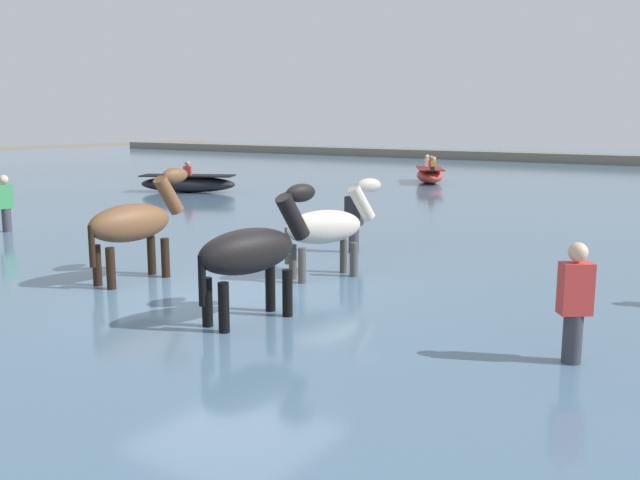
# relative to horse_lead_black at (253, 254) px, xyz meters

# --- Properties ---
(ground_plane) EXTENTS (120.00, 120.00, 0.00)m
(ground_plane) POSITION_rel_horse_lead_black_xyz_m (-0.92, 0.68, -1.20)
(ground_plane) COLOR #756B56
(water_surface) EXTENTS (90.00, 90.00, 0.36)m
(water_surface) POSITION_rel_horse_lead_black_xyz_m (-0.92, 10.68, -1.02)
(water_surface) COLOR slate
(water_surface) RESTS_ON ground
(horse_lead_black) EXTENTS (0.79, 1.88, 2.03)m
(horse_lead_black) POSITION_rel_horse_lead_black_xyz_m (0.00, 0.00, 0.00)
(horse_lead_black) COLOR black
(horse_lead_black) RESTS_ON ground
(horse_trailing_bay) EXTENTS (0.62, 1.91, 2.08)m
(horse_trailing_bay) POSITION_rel_horse_lead_black_xyz_m (-2.90, 0.67, 0.03)
(horse_trailing_bay) COLOR brown
(horse_trailing_bay) RESTS_ON ground
(horse_flank_pinto) EXTENTS (1.08, 1.69, 1.91)m
(horse_flank_pinto) POSITION_rel_horse_lead_black_xyz_m (-0.54, 2.52, -0.07)
(horse_flank_pinto) COLOR beige
(horse_flank_pinto) RESTS_ON ground
(boat_distant_west) EXTENTS (3.39, 2.42, 1.07)m
(boat_distant_west) POSITION_rel_horse_lead_black_xyz_m (-11.63, 10.71, -0.54)
(boat_distant_west) COLOR black
(boat_distant_west) RESTS_ON water_surface
(boat_far_inshore) EXTENTS (2.22, 2.91, 1.07)m
(boat_far_inshore) POSITION_rel_horse_lead_black_xyz_m (-6.24, 18.61, -0.53)
(boat_far_inshore) COLOR #BC382D
(boat_far_inshore) RESTS_ON water_surface
(person_spectator_far) EXTENTS (0.27, 0.36, 1.63)m
(person_spectator_far) POSITION_rel_horse_lead_black_xyz_m (-8.99, 2.31, -0.33)
(person_spectator_far) COLOR #383842
(person_spectator_far) RESTS_ON ground
(person_wading_close) EXTENTS (0.38, 0.35, 1.63)m
(person_wading_close) POSITION_rel_horse_lead_black_xyz_m (3.74, 0.63, -0.33)
(person_wading_close) COLOR #383842
(person_wading_close) RESTS_ON ground
(person_onlooker_right) EXTENTS (0.35, 0.26, 1.63)m
(person_onlooker_right) POSITION_rel_horse_lead_black_xyz_m (-1.27, 4.56, -0.33)
(person_onlooker_right) COLOR #383842
(person_onlooker_right) RESTS_ON ground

